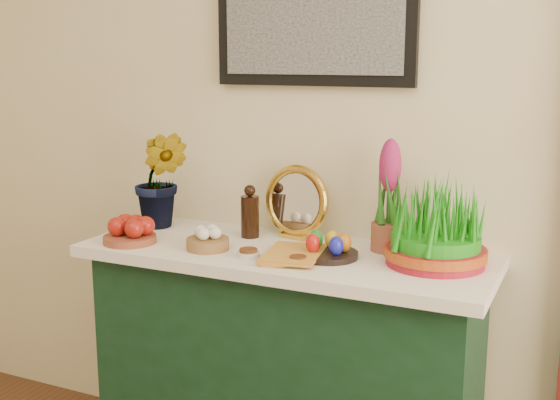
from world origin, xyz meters
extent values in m
cube|color=beige|center=(0.00, 2.25, 1.35)|extent=(4.00, 0.04, 2.70)
cube|color=black|center=(-0.08, 2.23, 1.70)|extent=(0.74, 0.03, 0.54)
cube|color=#A5A5A5|center=(-0.08, 2.21, 1.70)|extent=(0.66, 0.01, 0.46)
cube|color=#143822|center=(-0.08, 2.00, 0.42)|extent=(1.30, 0.45, 0.85)
cube|color=white|center=(-0.08, 2.00, 0.87)|extent=(1.40, 0.55, 0.04)
imported|color=#266519|center=(-0.64, 2.09, 1.14)|extent=(0.29, 0.27, 0.49)
cylinder|color=brown|center=(-0.61, 1.85, 0.90)|extent=(0.23, 0.23, 0.03)
cylinder|color=olive|center=(-0.32, 1.89, 0.91)|extent=(0.18, 0.18, 0.04)
cylinder|color=black|center=(-0.27, 2.10, 0.97)|extent=(0.07, 0.07, 0.15)
sphere|color=black|center=(-0.27, 2.10, 1.06)|extent=(0.04, 0.04, 0.04)
cube|color=gold|center=(-0.11, 2.15, 0.90)|extent=(0.11, 0.07, 0.02)
torus|color=gold|center=(-0.11, 2.17, 1.02)|extent=(0.27, 0.10, 0.27)
cylinder|color=silver|center=(-0.11, 2.16, 1.02)|extent=(0.20, 0.06, 0.20)
imported|color=gold|center=(-0.10, 1.90, 0.91)|extent=(0.20, 0.26, 0.03)
cylinder|color=silver|center=(-0.15, 1.86, 0.90)|extent=(0.07, 0.07, 0.02)
cylinder|color=#592D14|center=(-0.15, 1.86, 0.91)|extent=(0.06, 0.06, 0.01)
cylinder|color=silver|center=(0.03, 1.86, 0.90)|extent=(0.07, 0.07, 0.02)
cylinder|color=#592D14|center=(0.03, 1.86, 0.91)|extent=(0.05, 0.05, 0.01)
cylinder|color=black|center=(0.08, 1.97, 0.90)|extent=(0.24, 0.24, 0.02)
ellipsoid|color=red|center=(0.04, 1.94, 0.94)|extent=(0.05, 0.05, 0.06)
ellipsoid|color=#191FB3|center=(0.12, 1.94, 0.94)|extent=(0.05, 0.05, 0.06)
ellipsoid|color=gold|center=(0.08, 2.01, 0.94)|extent=(0.05, 0.05, 0.06)
ellipsoid|color=#1A8F2F|center=(0.03, 1.99, 0.94)|extent=(0.05, 0.05, 0.06)
ellipsoid|color=orange|center=(0.13, 1.99, 0.94)|extent=(0.05, 0.05, 0.06)
cylinder|color=#975037|center=(0.24, 2.13, 0.94)|extent=(0.12, 0.12, 0.09)
ellipsoid|color=#C22669|center=(0.24, 2.13, 1.18)|extent=(0.07, 0.07, 0.18)
cylinder|color=maroon|center=(0.42, 2.04, 0.92)|extent=(0.31, 0.31, 0.06)
cylinder|color=#A21A10|center=(0.42, 2.04, 0.93)|extent=(0.32, 0.32, 0.03)
camera|label=1|loc=(0.87, -0.09, 1.53)|focal=45.00mm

